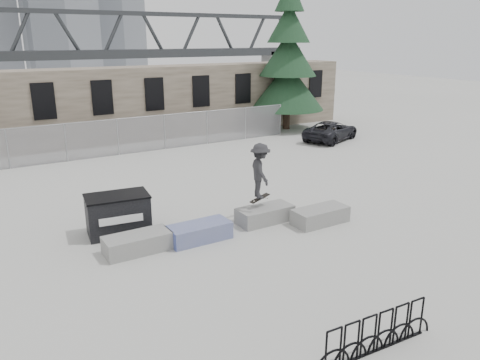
% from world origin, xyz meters
% --- Properties ---
extents(ground, '(120.00, 120.00, 0.00)m').
position_xyz_m(ground, '(0.00, 0.00, 0.00)').
color(ground, '#ADAEA9').
rests_on(ground, ground).
extents(stone_wall, '(36.00, 2.58, 4.50)m').
position_xyz_m(stone_wall, '(0.00, 16.24, 2.26)').
color(stone_wall, '#685B4C').
rests_on(stone_wall, ground).
extents(chainlink_fence, '(22.06, 0.06, 2.02)m').
position_xyz_m(chainlink_fence, '(-0.00, 12.50, 1.04)').
color(chainlink_fence, gray).
rests_on(chainlink_fence, ground).
extents(planter_far_left, '(2.00, 0.90, 0.55)m').
position_xyz_m(planter_far_left, '(-3.29, 0.18, 0.30)').
color(planter_far_left, gray).
rests_on(planter_far_left, ground).
extents(planter_center_left, '(2.00, 0.90, 0.55)m').
position_xyz_m(planter_center_left, '(-1.32, -0.03, 0.30)').
color(planter_center_left, '#303E90').
rests_on(planter_center_left, ground).
extents(planter_center_right, '(2.00, 0.90, 0.55)m').
position_xyz_m(planter_center_right, '(1.35, 0.15, 0.30)').
color(planter_center_right, gray).
rests_on(planter_center_right, ground).
extents(planter_offset, '(2.00, 0.90, 0.55)m').
position_xyz_m(planter_offset, '(2.94, -0.94, 0.30)').
color(planter_offset, gray).
rests_on(planter_offset, ground).
extents(dumpster, '(2.17, 1.49, 1.33)m').
position_xyz_m(dumpster, '(-3.34, 1.86, 0.67)').
color(dumpster, black).
rests_on(dumpster, ground).
extents(bike_rack, '(3.14, 0.22, 0.90)m').
position_xyz_m(bike_rack, '(-0.73, -6.93, 0.44)').
color(bike_rack, black).
rests_on(bike_rack, ground).
extents(spruce_tree, '(5.13, 5.13, 11.50)m').
position_xyz_m(spruce_tree, '(12.60, 13.96, 4.62)').
color(spruce_tree, '#38281E').
rests_on(spruce_tree, ground).
extents(truss_bridge, '(70.00, 3.00, 9.80)m').
position_xyz_m(truss_bridge, '(10.00, 55.00, 4.13)').
color(truss_bridge, '#2D3033').
rests_on(truss_bridge, ground).
extents(suv, '(4.83, 3.48, 1.22)m').
position_xyz_m(suv, '(12.65, 9.32, 0.61)').
color(suv, black).
rests_on(suv, ground).
extents(skateboarder, '(1.03, 1.39, 2.05)m').
position_xyz_m(skateboarder, '(1.22, 0.29, 1.85)').
color(skateboarder, '#28282A').
rests_on(skateboarder, ground).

